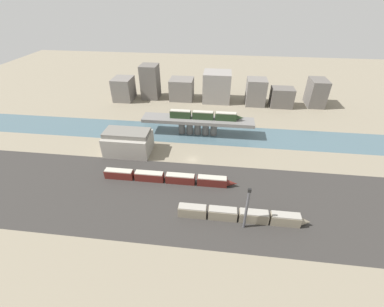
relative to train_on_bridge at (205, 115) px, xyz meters
The scene contains 16 objects.
ground_plane 26.11m from the train_on_bridge, 98.78° to the right, with size 400.00×400.00×0.00m, color gray.
railbed_yard 48.90m from the train_on_bridge, 94.38° to the right, with size 280.00×42.00×0.01m, color #33302D.
river_water 11.14m from the train_on_bridge, behind, with size 320.00×20.39×0.01m, color #47606B.
bridge 5.45m from the train_on_bridge, behind, with size 55.61×8.93×8.59m.
train_on_bridge is the anchor object (origin of this frame).
train_yard_near 58.60m from the train_on_bridge, 73.63° to the right, with size 42.37×3.11×4.05m.
train_yard_mid 41.81m from the train_on_bridge, 105.69° to the right, with size 51.94×2.89×3.74m.
warehouse_building 39.22m from the train_on_bridge, 148.13° to the right, with size 20.18×13.30×10.77m.
signal_tower 61.06m from the train_on_bridge, 73.70° to the right, with size 1.00×0.81×15.97m.
city_block_far_left 69.84m from the train_on_bridge, 143.99° to the left, with size 11.90×14.02×14.26m, color slate.
city_block_left 61.19m from the train_on_bridge, 130.52° to the left, with size 10.93×11.59×21.58m, color #605B56.
city_block_center 50.43m from the train_on_bridge, 112.14° to the left, with size 14.86×13.63×13.36m, color slate.
city_block_right 46.37m from the train_on_bridge, 85.09° to the left, with size 17.23×15.30×18.66m, color gray.
city_block_far_right 51.90m from the train_on_bridge, 56.68° to the left, with size 11.81×11.99×16.09m, color slate.
city_block_tall 61.01m from the train_on_bridge, 43.17° to the left, with size 13.39×9.91×11.68m, color #605B56.
city_block_low 80.38m from the train_on_bridge, 35.19° to the left, with size 9.91×14.32×16.22m, color #605B56.
Camera 1 is at (11.03, -91.53, 64.65)m, focal length 24.00 mm.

